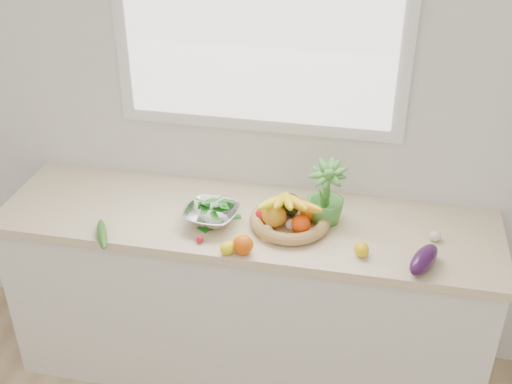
% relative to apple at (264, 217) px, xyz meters
% --- Properties ---
extents(back_wall, '(4.50, 0.02, 2.70)m').
position_rel_apple_xyz_m(back_wall, '(-0.09, 0.34, 0.41)').
color(back_wall, white).
rests_on(back_wall, ground).
extents(counter_cabinet, '(2.20, 0.58, 0.86)m').
position_rel_apple_xyz_m(counter_cabinet, '(-0.09, 0.04, -0.51)').
color(counter_cabinet, silver).
rests_on(counter_cabinet, ground).
extents(countertop, '(2.24, 0.62, 0.04)m').
position_rel_apple_xyz_m(countertop, '(-0.09, 0.04, -0.06)').
color(countertop, beige).
rests_on(countertop, counter_cabinet).
extents(window_frame, '(1.30, 0.03, 1.10)m').
position_rel_apple_xyz_m(window_frame, '(-0.09, 0.33, 0.81)').
color(window_frame, white).
rests_on(window_frame, back_wall).
extents(window_pane, '(1.18, 0.01, 0.98)m').
position_rel_apple_xyz_m(window_pane, '(-0.09, 0.31, 0.81)').
color(window_pane, white).
rests_on(window_pane, window_frame).
extents(orange_loose, '(0.11, 0.11, 0.08)m').
position_rel_apple_xyz_m(orange_loose, '(-0.04, -0.22, 0.00)').
color(orange_loose, '#E45407').
rests_on(orange_loose, countertop).
extents(lemon_a, '(0.09, 0.10, 0.06)m').
position_rel_apple_xyz_m(lemon_a, '(-0.06, -0.19, -0.01)').
color(lemon_a, yellow).
rests_on(lemon_a, countertop).
extents(lemon_b, '(0.08, 0.09, 0.05)m').
position_rel_apple_xyz_m(lemon_b, '(-0.10, -0.24, -0.01)').
color(lemon_b, '#FFE90D').
rests_on(lemon_b, countertop).
extents(lemon_c, '(0.07, 0.08, 0.06)m').
position_rel_apple_xyz_m(lemon_c, '(0.43, -0.14, -0.01)').
color(lemon_c, '#E0B90C').
rests_on(lemon_c, countertop).
extents(apple, '(0.10, 0.10, 0.08)m').
position_rel_apple_xyz_m(apple, '(0.00, 0.00, 0.00)').
color(apple, red).
rests_on(apple, countertop).
extents(ginger, '(0.11, 0.05, 0.03)m').
position_rel_apple_xyz_m(ginger, '(0.06, -0.11, -0.02)').
color(ginger, tan).
rests_on(ginger, countertop).
extents(garlic_a, '(0.07, 0.07, 0.05)m').
position_rel_apple_xyz_m(garlic_a, '(0.03, -0.08, -0.02)').
color(garlic_a, white).
rests_on(garlic_a, countertop).
extents(garlic_b, '(0.07, 0.07, 0.04)m').
position_rel_apple_xyz_m(garlic_b, '(0.73, 0.03, -0.02)').
color(garlic_b, silver).
rests_on(garlic_b, countertop).
extents(garlic_c, '(0.07, 0.07, 0.05)m').
position_rel_apple_xyz_m(garlic_c, '(0.13, -0.01, -0.02)').
color(garlic_c, white).
rests_on(garlic_c, countertop).
extents(eggplant, '(0.16, 0.23, 0.08)m').
position_rel_apple_xyz_m(eggplant, '(0.68, -0.17, 0.00)').
color(eggplant, '#2E0F37').
rests_on(eggplant, countertop).
extents(cucumber, '(0.14, 0.22, 0.04)m').
position_rel_apple_xyz_m(cucumber, '(-0.65, -0.24, -0.02)').
color(cucumber, '#285E1B').
rests_on(cucumber, countertop).
extents(radish, '(0.04, 0.04, 0.03)m').
position_rel_apple_xyz_m(radish, '(-0.24, -0.19, -0.03)').
color(radish, red).
rests_on(radish, countertop).
extents(potted_herb, '(0.21, 0.21, 0.31)m').
position_rel_apple_xyz_m(potted_herb, '(0.25, 0.09, 0.09)').
color(potted_herb, '#458D33').
rests_on(potted_herb, countertop).
extents(fruit_basket, '(0.43, 0.43, 0.18)m').
position_rel_apple_xyz_m(fruit_basket, '(0.11, 0.01, 0.01)').
color(fruit_basket, tan).
rests_on(fruit_basket, countertop).
extents(colander_with_spinach, '(0.26, 0.26, 0.12)m').
position_rel_apple_xyz_m(colander_with_spinach, '(-0.23, -0.04, 0.02)').
color(colander_with_spinach, silver).
rests_on(colander_with_spinach, countertop).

